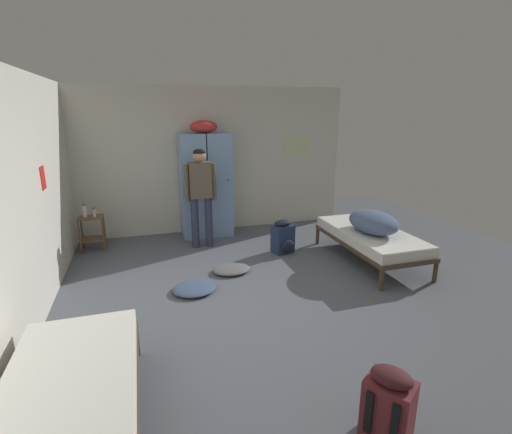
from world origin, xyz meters
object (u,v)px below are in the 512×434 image
(bed_right, at_px, (370,237))
(backpack_maroon, at_px, (389,405))
(locker_bank, at_px, (206,183))
(person_traveler, at_px, (201,189))
(lotion_bottle, at_px, (94,213))
(backpack_navy, at_px, (283,237))
(water_bottle, at_px, (85,211))
(bedding_heap, at_px, (373,222))
(shelf_unit, at_px, (92,230))
(clothes_pile_grey, at_px, (231,269))
(clothes_pile_denim, at_px, (194,288))
(bed_left_front, at_px, (68,400))

(bed_right, height_order, backpack_maroon, backpack_maroon)
(locker_bank, distance_m, backpack_maroon, 4.94)
(person_traveler, height_order, lotion_bottle, person_traveler)
(backpack_navy, bearing_deg, water_bottle, 160.82)
(lotion_bottle, bearing_deg, bed_right, -23.00)
(locker_bank, xyz_separation_m, backpack_maroon, (0.42, -4.87, -0.71))
(bedding_heap, relative_size, person_traveler, 0.54)
(bedding_heap, distance_m, person_traveler, 2.75)
(person_traveler, relative_size, lotion_bottle, 10.38)
(shelf_unit, height_order, backpack_maroon, shelf_unit)
(clothes_pile_grey, bearing_deg, clothes_pile_denim, -143.34)
(locker_bank, height_order, bedding_heap, locker_bank)
(shelf_unit, distance_m, water_bottle, 0.33)
(shelf_unit, xyz_separation_m, clothes_pile_grey, (1.97, -1.55, -0.30))
(backpack_navy, bearing_deg, clothes_pile_denim, -148.84)
(water_bottle, height_order, lotion_bottle, water_bottle)
(clothes_pile_grey, bearing_deg, water_bottle, 142.60)
(shelf_unit, relative_size, backpack_navy, 1.04)
(locker_bank, bearing_deg, water_bottle, -173.59)
(locker_bank, xyz_separation_m, person_traveler, (-0.19, -0.62, 0.02))
(bed_right, distance_m, person_traveler, 2.78)
(person_traveler, distance_m, clothes_pile_denim, 1.91)
(backpack_maroon, distance_m, clothes_pile_grey, 3.11)
(clothes_pile_denim, bearing_deg, person_traveler, 76.78)
(bed_right, height_order, bedding_heap, bedding_heap)
(shelf_unit, bearing_deg, bed_left_front, -86.48)
(bed_right, distance_m, lotion_bottle, 4.38)
(water_bottle, bearing_deg, bedding_heap, -24.17)
(water_bottle, bearing_deg, person_traveler, -12.18)
(bed_right, distance_m, clothes_pile_grey, 2.16)
(shelf_unit, xyz_separation_m, water_bottle, (-0.08, 0.02, 0.32))
(water_bottle, height_order, backpack_maroon, water_bottle)
(water_bottle, distance_m, backpack_maroon, 5.26)
(bed_right, bearing_deg, clothes_pile_grey, 174.59)
(bed_right, distance_m, clothes_pile_denim, 2.75)
(locker_bank, relative_size, shelf_unit, 3.63)
(bed_right, height_order, clothes_pile_grey, bed_right)
(shelf_unit, relative_size, bed_left_front, 0.30)
(locker_bank, xyz_separation_m, clothes_pile_denim, (-0.57, -2.24, -0.93))
(locker_bank, xyz_separation_m, shelf_unit, (-1.94, -0.25, -0.62))
(person_traveler, bearing_deg, bed_right, -30.38)
(lotion_bottle, xyz_separation_m, clothes_pile_denim, (1.30, -1.95, -0.60))
(lotion_bottle, bearing_deg, person_traveler, -11.28)
(bed_right, distance_m, backpack_navy, 1.35)
(bed_left_front, height_order, backpack_navy, backpack_navy)
(bed_right, bearing_deg, bed_left_front, -148.98)
(bed_left_front, height_order, water_bottle, water_bottle)
(backpack_maroon, height_order, clothes_pile_denim, backpack_maroon)
(lotion_bottle, relative_size, backpack_maroon, 0.29)
(backpack_maroon, bearing_deg, person_traveler, 98.16)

